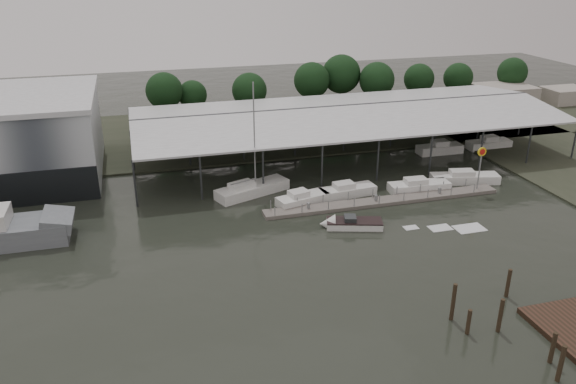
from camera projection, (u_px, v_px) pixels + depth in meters
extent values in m
plane|color=black|center=(279.00, 263.00, 51.08)|extent=(200.00, 200.00, 0.00)
cube|color=#333729|center=(211.00, 134.00, 88.36)|extent=(140.00, 30.00, 0.30)
cube|color=#2E3133|center=(345.00, 106.00, 77.59)|extent=(58.00, 0.40, 0.30)
cylinder|color=#2E3133|center=(135.00, 184.00, 61.69)|extent=(0.24, 0.24, 5.50)
cylinder|color=#2E3133|center=(575.00, 141.00, 76.15)|extent=(0.24, 0.24, 5.50)
cylinder|color=#2E3133|center=(131.00, 127.00, 82.12)|extent=(0.24, 0.24, 5.50)
cylinder|color=#2E3133|center=(478.00, 102.00, 96.58)|extent=(0.24, 0.24, 5.50)
cube|color=slate|center=(384.00, 201.00, 63.63)|extent=(28.00, 2.00, 0.40)
cylinder|color=gray|center=(275.00, 212.00, 59.36)|extent=(0.10, 0.10, 1.20)
cylinder|color=gray|center=(480.00, 182.00, 67.44)|extent=(0.10, 0.10, 1.20)
cube|color=gray|center=(376.00, 198.00, 63.19)|extent=(0.30, 0.30, 0.70)
cylinder|color=gray|center=(479.00, 172.00, 65.73)|extent=(0.16, 0.16, 5.00)
cylinder|color=yellow|center=(482.00, 152.00, 64.77)|extent=(1.10, 0.12, 1.10)
cylinder|color=red|center=(482.00, 152.00, 64.71)|extent=(0.70, 0.05, 0.70)
cube|color=#9C9489|center=(503.00, 96.00, 104.00)|extent=(10.00, 8.00, 4.00)
cube|color=#9C9489|center=(565.00, 96.00, 106.55)|extent=(8.00, 6.00, 3.00)
cube|color=slate|center=(58.00, 220.00, 55.12)|extent=(3.11, 4.50, 1.77)
cube|color=white|center=(252.00, 190.00, 65.81)|extent=(9.32, 5.69, 1.40)
cube|color=silver|center=(242.00, 186.00, 64.66)|extent=(3.33, 2.72, 0.80)
cylinder|color=gray|center=(254.00, 136.00, 63.52)|extent=(0.16, 0.16, 12.22)
cylinder|color=gray|center=(244.00, 181.00, 64.62)|extent=(3.30, 1.38, 0.12)
cube|color=white|center=(354.00, 224.00, 57.75)|extent=(6.02, 3.58, 0.90)
cone|color=white|center=(327.00, 224.00, 57.81)|extent=(2.12, 2.38, 2.00)
cube|color=black|center=(354.00, 221.00, 57.59)|extent=(6.04, 3.63, 0.12)
cube|color=#2E3133|center=(350.00, 218.00, 57.51)|extent=(1.56, 1.69, 0.50)
cube|color=silver|center=(411.00, 228.00, 57.75)|extent=(2.30, 1.50, 0.04)
cube|color=silver|center=(440.00, 228.00, 57.68)|extent=(3.10, 2.00, 0.04)
cube|color=silver|center=(469.00, 228.00, 57.62)|extent=(3.90, 2.50, 0.04)
cube|color=white|center=(303.00, 200.00, 63.21)|extent=(6.41, 3.68, 1.10)
cube|color=silver|center=(299.00, 194.00, 62.78)|extent=(2.46, 2.10, 0.70)
cube|color=white|center=(348.00, 191.00, 65.47)|extent=(6.84, 2.85, 1.10)
cube|color=silver|center=(344.00, 185.00, 65.04)|extent=(2.48, 1.83, 0.70)
cube|color=white|center=(419.00, 187.00, 66.74)|extent=(7.44, 2.63, 1.10)
cube|color=silver|center=(416.00, 181.00, 66.31)|extent=(2.65, 1.75, 0.70)
cube|color=white|center=(465.00, 179.00, 69.28)|extent=(8.56, 3.97, 1.10)
cube|color=silver|center=(462.00, 173.00, 68.85)|extent=(3.18, 2.21, 0.70)
cylinder|color=#37291B|center=(500.00, 319.00, 41.32)|extent=(0.32, 0.32, 3.40)
cylinder|color=#37291B|center=(552.00, 351.00, 38.20)|extent=(0.32, 0.32, 3.04)
cylinder|color=#37291B|center=(468.00, 325.00, 41.23)|extent=(0.32, 0.32, 2.66)
cylinder|color=#37291B|center=(453.00, 305.00, 42.64)|extent=(0.32, 0.32, 3.75)
cylinder|color=#37291B|center=(508.00, 286.00, 45.67)|extent=(0.32, 0.32, 3.14)
cylinder|color=#37291B|center=(560.00, 367.00, 36.44)|extent=(0.32, 0.32, 3.39)
cylinder|color=black|center=(166.00, 114.00, 91.72)|extent=(0.50, 0.50, 4.23)
sphere|color=#193E1A|center=(164.00, 91.00, 90.25)|extent=(5.93, 5.93, 5.93)
cylinder|color=black|center=(194.00, 113.00, 94.02)|extent=(0.50, 0.50, 3.40)
sphere|color=#193E1A|center=(193.00, 95.00, 92.84)|extent=(4.76, 4.76, 4.76)
cylinder|color=black|center=(250.00, 112.00, 93.08)|extent=(0.50, 0.50, 4.07)
sphere|color=#193E1A|center=(249.00, 90.00, 91.67)|extent=(5.70, 5.70, 5.70)
cylinder|color=black|center=(311.00, 103.00, 98.25)|extent=(0.50, 0.50, 4.42)
sphere|color=#193E1A|center=(312.00, 80.00, 96.71)|extent=(6.19, 6.19, 6.19)
cylinder|color=black|center=(340.00, 98.00, 100.45)|extent=(0.50, 0.50, 4.85)
sphere|color=#193E1A|center=(341.00, 74.00, 98.77)|extent=(6.80, 6.80, 6.80)
cylinder|color=black|center=(375.00, 102.00, 98.96)|extent=(0.50, 0.50, 4.38)
sphere|color=#193E1A|center=(377.00, 80.00, 97.45)|extent=(6.13, 6.13, 6.13)
cylinder|color=black|center=(417.00, 98.00, 102.99)|extent=(0.50, 0.50, 3.89)
sphere|color=#193E1A|center=(419.00, 79.00, 101.64)|extent=(5.45, 5.45, 5.45)
cylinder|color=black|center=(456.00, 96.00, 104.58)|extent=(0.50, 0.50, 3.82)
sphere|color=#193E1A|center=(458.00, 78.00, 103.26)|extent=(5.34, 5.34, 5.34)
cylinder|color=black|center=(510.00, 91.00, 108.07)|extent=(0.50, 0.50, 3.98)
sphere|color=#193E1A|center=(512.00, 72.00, 106.69)|extent=(5.57, 5.57, 5.57)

